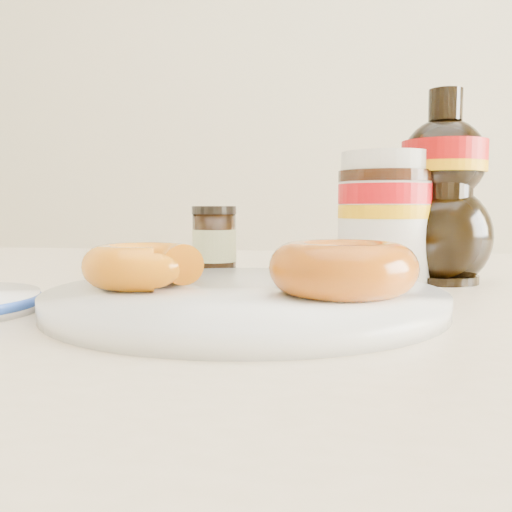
# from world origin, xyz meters

# --- Properties ---
(dining_table) EXTENTS (1.40, 0.90, 0.75)m
(dining_table) POSITION_xyz_m (0.00, 0.10, 0.67)
(dining_table) COLOR beige
(dining_table) RESTS_ON ground
(plate) EXTENTS (0.29, 0.29, 0.01)m
(plate) POSITION_xyz_m (-0.05, -0.00, 0.76)
(plate) COLOR white
(plate) RESTS_ON dining_table
(donut_bitten) EXTENTS (0.12, 0.12, 0.03)m
(donut_bitten) POSITION_xyz_m (-0.13, 0.00, 0.78)
(donut_bitten) COLOR #C7630B
(donut_bitten) RESTS_ON plate
(donut_whole) EXTENTS (0.13, 0.13, 0.04)m
(donut_whole) POSITION_xyz_m (0.03, -0.01, 0.78)
(donut_whole) COLOR #9D510A
(donut_whole) RESTS_ON plate
(nutella_jar) EXTENTS (0.09, 0.09, 0.13)m
(nutella_jar) POSITION_xyz_m (0.06, 0.16, 0.82)
(nutella_jar) COLOR white
(nutella_jar) RESTS_ON dining_table
(syrup_bottle) EXTENTS (0.11, 0.10, 0.19)m
(syrup_bottle) POSITION_xyz_m (0.12, 0.17, 0.84)
(syrup_bottle) COLOR black
(syrup_bottle) RESTS_ON dining_table
(dark_jar) EXTENTS (0.05, 0.05, 0.08)m
(dark_jar) POSITION_xyz_m (-0.11, 0.18, 0.79)
(dark_jar) COLOR black
(dark_jar) RESTS_ON dining_table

